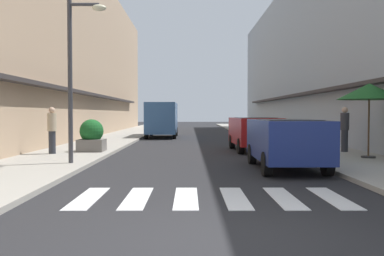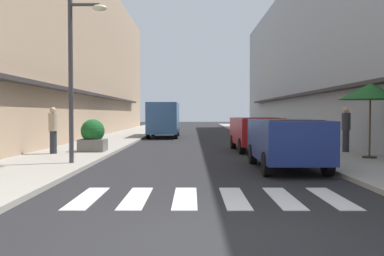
% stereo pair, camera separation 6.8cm
% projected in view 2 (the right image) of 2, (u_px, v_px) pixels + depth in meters
% --- Properties ---
extents(ground_plane, '(113.55, 113.55, 0.00)m').
position_uv_depth(ground_plane, '(197.00, 140.00, 26.21)').
color(ground_plane, '#232326').
extents(sidewalk_left, '(3.20, 72.26, 0.12)m').
position_uv_depth(sidewalk_left, '(114.00, 139.00, 26.20)').
color(sidewalk_left, '#9E998E').
rests_on(sidewalk_left, ground_plane).
extents(sidewalk_right, '(3.20, 72.26, 0.12)m').
position_uv_depth(sidewalk_right, '(279.00, 139.00, 26.22)').
color(sidewalk_right, '#9E998E').
rests_on(sidewalk_right, ground_plane).
extents(building_row_left, '(5.50, 48.45, 11.58)m').
position_uv_depth(building_row_left, '(55.00, 49.00, 27.57)').
color(building_row_left, tan).
rests_on(building_row_left, ground_plane).
extents(building_row_right, '(5.50, 48.45, 11.16)m').
position_uv_depth(building_row_right, '(338.00, 53.00, 27.62)').
color(building_row_right, '#939EA8').
rests_on(building_row_right, ground_plane).
extents(crosswalk, '(5.20, 2.20, 0.01)m').
position_uv_depth(crosswalk, '(209.00, 198.00, 8.29)').
color(crosswalk, silver).
rests_on(crosswalk, ground_plane).
extents(parked_car_near, '(1.83, 4.16, 1.47)m').
position_uv_depth(parked_car_near, '(286.00, 138.00, 12.47)').
color(parked_car_near, navy).
rests_on(parked_car_near, ground_plane).
extents(parked_car_mid, '(1.90, 4.14, 1.47)m').
position_uv_depth(parked_car_mid, '(254.00, 130.00, 18.58)').
color(parked_car_mid, maroon).
rests_on(parked_car_mid, ground_plane).
extents(delivery_van, '(2.02, 5.40, 2.37)m').
position_uv_depth(delivery_van, '(163.00, 117.00, 29.12)').
color(delivery_van, '#33598C').
rests_on(delivery_van, ground_plane).
extents(street_lamp, '(1.19, 0.28, 4.99)m').
position_uv_depth(street_lamp, '(76.00, 63.00, 13.07)').
color(street_lamp, '#38383D').
rests_on(street_lamp, sidewalk_left).
extents(cafe_umbrella, '(2.16, 2.16, 2.55)m').
position_uv_depth(cafe_umbrella, '(369.00, 92.00, 14.57)').
color(cafe_umbrella, '#262626').
rests_on(cafe_umbrella, sidewalk_right).
extents(planter_midblock, '(1.02, 1.02, 1.29)m').
position_uv_depth(planter_midblock, '(92.00, 136.00, 17.20)').
color(planter_midblock, slate).
rests_on(planter_midblock, sidewalk_left).
extents(pedestrian_walking_near, '(0.34, 0.34, 1.76)m').
position_uv_depth(pedestrian_walking_near, '(52.00, 129.00, 16.16)').
color(pedestrian_walking_near, '#282B33').
rests_on(pedestrian_walking_near, sidewalk_left).
extents(pedestrian_walking_far, '(0.34, 0.34, 1.78)m').
position_uv_depth(pedestrian_walking_far, '(345.00, 128.00, 16.95)').
color(pedestrian_walking_far, '#282B33').
rests_on(pedestrian_walking_far, sidewalk_right).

